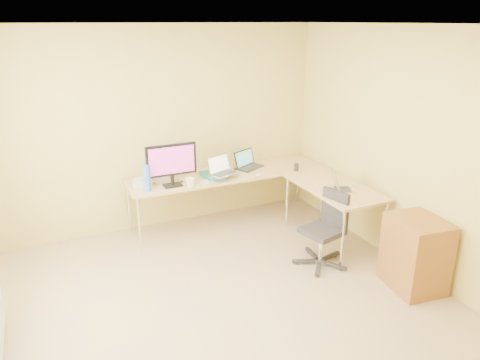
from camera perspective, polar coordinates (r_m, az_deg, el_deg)
name	(u,v)px	position (r m, az deg, el deg)	size (l,w,h in m)	color
floor	(236,312)	(4.45, -0.54, -16.48)	(4.50, 4.50, 0.00)	tan
ceiling	(235,24)	(3.59, -0.69, 19.28)	(4.50, 4.50, 0.00)	white
wall_back	(164,129)	(5.87, -9.67, 6.37)	(4.50, 4.50, 0.00)	tan
wall_front	(451,351)	(2.23, 25.29, -19.10)	(4.50, 4.50, 0.00)	tan
wall_right	(419,155)	(5.02, 21.87, 2.94)	(4.50, 4.50, 0.00)	tan
desk_main	(229,198)	(6.02, -1.47, -2.37)	(2.65, 0.70, 0.73)	tan
desk_return	(333,214)	(5.67, 11.73, -4.23)	(0.70, 1.30, 0.73)	tan
monitor	(172,165)	(5.40, -8.72, 1.89)	(0.61, 0.20, 0.53)	black
book_stack	(213,175)	(5.71, -3.46, 0.59)	(0.25, 0.34, 0.06)	#247968
laptop_center	(223,166)	(5.62, -2.13, 1.83)	(0.36, 0.27, 0.23)	#B5B3CA
laptop_black	(249,159)	(6.06, 1.20, 2.64)	(0.38, 0.28, 0.24)	black
keyboard	(214,179)	(5.63, -3.35, 0.10)	(0.40, 0.11, 0.02)	silver
mouse	(259,175)	(5.75, 2.39, 0.61)	(0.09, 0.06, 0.03)	silver
mug	(190,182)	(5.43, -6.38, -0.28)	(0.11, 0.11, 0.11)	white
cd_stack	(185,180)	(5.61, -7.08, -0.02)	(0.13, 0.13, 0.03)	white
water_bottle	(147,178)	(5.32, -11.79, 0.19)	(0.09, 0.09, 0.32)	#3F6BC9
papers	(162,181)	(5.67, -9.90, -0.10)	(0.21, 0.30, 0.01)	silver
white_box	(143,182)	(5.55, -12.23, -0.26)	(0.23, 0.17, 0.08)	silver
desk_fan	(158,166)	(5.76, -10.44, 1.72)	(0.24, 0.24, 0.30)	silver
black_cup	(296,167)	(6.00, 7.22, 1.65)	(0.06, 0.06, 0.10)	#272727
laptop_return	(343,182)	(5.38, 13.06, -0.29)	(0.25, 0.31, 0.21)	silver
office_chair	(323,224)	(5.05, 10.48, -5.53)	(0.51, 0.51, 0.86)	#2A2526
cabinet	(415,256)	(4.96, 21.44, -8.97)	(0.47, 0.58, 0.80)	#9F6F37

